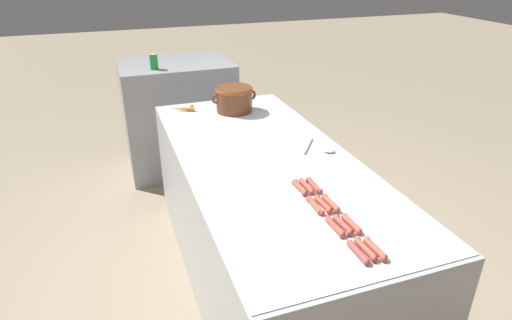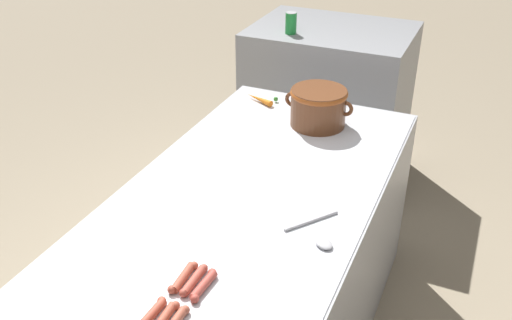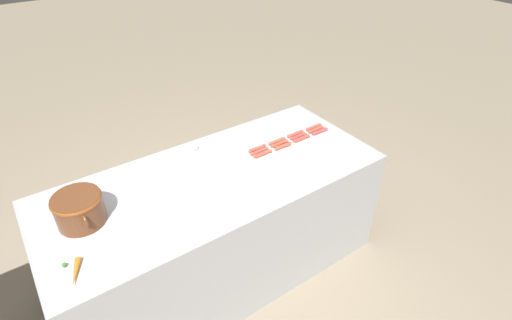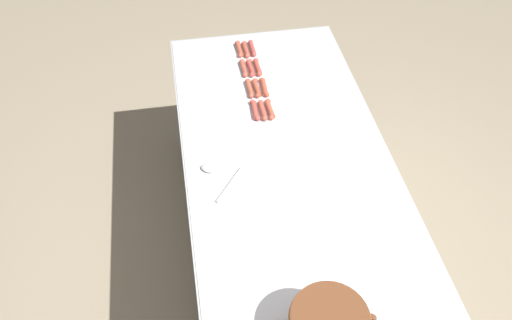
{
  "view_description": "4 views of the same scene",
  "coord_description": "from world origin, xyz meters",
  "px_view_note": "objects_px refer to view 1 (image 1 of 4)",
  "views": [
    {
      "loc": [
        -0.78,
        -2.02,
        1.89
      ],
      "look_at": [
        -0.08,
        -0.06,
        0.88
      ],
      "focal_mm": 30.4,
      "sensor_mm": 36.0,
      "label": 1
    },
    {
      "loc": [
        0.75,
        -1.51,
        2.04
      ],
      "look_at": [
        -0.0,
        0.2,
        0.96
      ],
      "focal_mm": 40.15,
      "sensor_mm": 36.0,
      "label": 2
    },
    {
      "loc": [
        -1.78,
        0.91,
        2.35
      ],
      "look_at": [
        -0.1,
        -0.25,
        0.94
      ],
      "focal_mm": 27.68,
      "sensor_mm": 36.0,
      "label": 3
    },
    {
      "loc": [
        0.41,
        1.51,
        2.56
      ],
      "look_at": [
        0.15,
        -0.05,
        0.88
      ],
      "focal_mm": 36.93,
      "sensor_mm": 36.0,
      "label": 4
    }
  ],
  "objects_px": {
    "hot_dog_2": "(315,206)",
    "hot_dog_8": "(375,249)",
    "hot_dog_11": "(314,185)",
    "bean_pot": "(234,98)",
    "hot_dog_0": "(358,252)",
    "serving_spoon": "(322,149)",
    "hot_dog_6": "(323,204)",
    "carrot": "(183,109)",
    "hot_dog_9": "(351,224)",
    "hot_dog_1": "(335,227)",
    "hot_dog_3": "(300,187)",
    "back_cabinet": "(179,116)",
    "soda_can": "(154,62)",
    "hot_dog_4": "(365,249)",
    "hot_dog_10": "(331,203)",
    "hot_dog_5": "(343,225)",
    "hot_dog_7": "(306,186)"
  },
  "relations": [
    {
      "from": "hot_dog_2",
      "to": "hot_dog_8",
      "type": "bearing_deg",
      "value": -77.78
    },
    {
      "from": "hot_dog_2",
      "to": "hot_dog_11",
      "type": "bearing_deg",
      "value": 65.16
    },
    {
      "from": "bean_pot",
      "to": "hot_dog_0",
      "type": "bearing_deg",
      "value": -91.14
    },
    {
      "from": "hot_dog_0",
      "to": "serving_spoon",
      "type": "xyz_separation_m",
      "value": [
        0.31,
        0.89,
        -0.01
      ]
    },
    {
      "from": "hot_dog_6",
      "to": "carrot",
      "type": "height_order",
      "value": "carrot"
    },
    {
      "from": "hot_dog_0",
      "to": "hot_dog_9",
      "type": "bearing_deg",
      "value": 66.53
    },
    {
      "from": "hot_dog_1",
      "to": "hot_dog_9",
      "type": "relative_size",
      "value": 1.0
    },
    {
      "from": "hot_dog_3",
      "to": "hot_dog_8",
      "type": "height_order",
      "value": "same"
    },
    {
      "from": "back_cabinet",
      "to": "hot_dog_8",
      "type": "bearing_deg",
      "value": -84.07
    },
    {
      "from": "hot_dog_0",
      "to": "hot_dog_6",
      "type": "xyz_separation_m",
      "value": [
        0.04,
        0.35,
        0.0
      ]
    },
    {
      "from": "carrot",
      "to": "soda_can",
      "type": "xyz_separation_m",
      "value": [
        -0.09,
        0.67,
        0.19
      ]
    },
    {
      "from": "hot_dog_4",
      "to": "soda_can",
      "type": "height_order",
      "value": "soda_can"
    },
    {
      "from": "hot_dog_1",
      "to": "hot_dog_11",
      "type": "xyz_separation_m",
      "value": [
        0.07,
        0.34,
        0.0
      ]
    },
    {
      "from": "hot_dog_0",
      "to": "hot_dog_10",
      "type": "relative_size",
      "value": 1.0
    },
    {
      "from": "hot_dog_1",
      "to": "hot_dog_10",
      "type": "distance_m",
      "value": 0.18
    },
    {
      "from": "hot_dog_3",
      "to": "serving_spoon",
      "type": "bearing_deg",
      "value": 49.88
    },
    {
      "from": "hot_dog_5",
      "to": "hot_dog_6",
      "type": "height_order",
      "value": "same"
    },
    {
      "from": "hot_dog_10",
      "to": "carrot",
      "type": "relative_size",
      "value": 0.84
    },
    {
      "from": "bean_pot",
      "to": "carrot",
      "type": "relative_size",
      "value": 1.87
    },
    {
      "from": "hot_dog_1",
      "to": "serving_spoon",
      "type": "xyz_separation_m",
      "value": [
        0.31,
        0.71,
        -0.01
      ]
    },
    {
      "from": "hot_dog_2",
      "to": "carrot",
      "type": "bearing_deg",
      "value": 101.78
    },
    {
      "from": "hot_dog_3",
      "to": "hot_dog_7",
      "type": "relative_size",
      "value": 1.0
    },
    {
      "from": "bean_pot",
      "to": "carrot",
      "type": "bearing_deg",
      "value": 159.69
    },
    {
      "from": "hot_dog_9",
      "to": "hot_dog_10",
      "type": "relative_size",
      "value": 1.0
    },
    {
      "from": "back_cabinet",
      "to": "bean_pot",
      "type": "bearing_deg",
      "value": -76.42
    },
    {
      "from": "hot_dog_5",
      "to": "hot_dog_6",
      "type": "xyz_separation_m",
      "value": [
        -0.0,
        0.17,
        0.0
      ]
    },
    {
      "from": "back_cabinet",
      "to": "hot_dog_1",
      "type": "bearing_deg",
      "value": -85.28
    },
    {
      "from": "hot_dog_2",
      "to": "hot_dog_11",
      "type": "xyz_separation_m",
      "value": [
        0.08,
        0.17,
        0.0
      ]
    },
    {
      "from": "hot_dog_5",
      "to": "serving_spoon",
      "type": "height_order",
      "value": "hot_dog_5"
    },
    {
      "from": "hot_dog_1",
      "to": "carrot",
      "type": "bearing_deg",
      "value": 100.72
    },
    {
      "from": "hot_dog_1",
      "to": "soda_can",
      "type": "bearing_deg",
      "value": 99.92
    },
    {
      "from": "hot_dog_6",
      "to": "serving_spoon",
      "type": "bearing_deg",
      "value": 63.07
    },
    {
      "from": "serving_spoon",
      "to": "hot_dog_8",
      "type": "bearing_deg",
      "value": -104.91
    },
    {
      "from": "hot_dog_3",
      "to": "hot_dog_10",
      "type": "xyz_separation_m",
      "value": [
        0.07,
        -0.18,
        0.0
      ]
    },
    {
      "from": "hot_dog_7",
      "to": "bean_pot",
      "type": "bearing_deg",
      "value": 90.09
    },
    {
      "from": "hot_dog_7",
      "to": "hot_dog_11",
      "type": "relative_size",
      "value": 1.0
    },
    {
      "from": "hot_dog_0",
      "to": "bean_pot",
      "type": "xyz_separation_m",
      "value": [
        0.03,
        1.7,
        0.09
      ]
    },
    {
      "from": "carrot",
      "to": "hot_dog_7",
      "type": "bearing_deg",
      "value": -75.07
    },
    {
      "from": "hot_dog_0",
      "to": "hot_dog_7",
      "type": "xyz_separation_m",
      "value": [
        0.04,
        0.52,
        0.0
      ]
    },
    {
      "from": "hot_dog_4",
      "to": "hot_dog_8",
      "type": "xyz_separation_m",
      "value": [
        0.04,
        -0.01,
        0.0
      ]
    },
    {
      "from": "hot_dog_4",
      "to": "bean_pot",
      "type": "height_order",
      "value": "bean_pot"
    },
    {
      "from": "hot_dog_0",
      "to": "hot_dog_8",
      "type": "xyz_separation_m",
      "value": [
        0.07,
        -0.0,
        0.0
      ]
    },
    {
      "from": "back_cabinet",
      "to": "hot_dog_5",
      "type": "bearing_deg",
      "value": -84.44
    },
    {
      "from": "hot_dog_3",
      "to": "hot_dog_9",
      "type": "distance_m",
      "value": 0.36
    },
    {
      "from": "hot_dog_1",
      "to": "soda_can",
      "type": "distance_m",
      "value": 2.37
    },
    {
      "from": "hot_dog_0",
      "to": "hot_dog_4",
      "type": "height_order",
      "value": "same"
    },
    {
      "from": "hot_dog_8",
      "to": "carrot",
      "type": "relative_size",
      "value": 0.84
    },
    {
      "from": "hot_dog_8",
      "to": "hot_dog_7",
      "type": "bearing_deg",
      "value": 94.0
    },
    {
      "from": "hot_dog_4",
      "to": "soda_can",
      "type": "bearing_deg",
      "value": 100.07
    },
    {
      "from": "hot_dog_2",
      "to": "hot_dog_5",
      "type": "bearing_deg",
      "value": -76.45
    }
  ]
}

